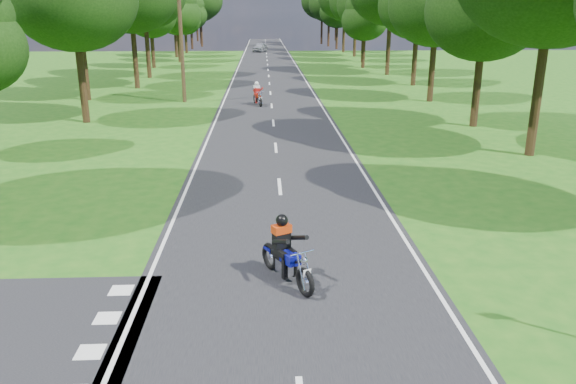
{
  "coord_description": "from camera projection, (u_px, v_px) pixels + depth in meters",
  "views": [
    {
      "loc": [
        -0.54,
        -11.18,
        6.01
      ],
      "look_at": [
        0.12,
        4.0,
        1.1
      ],
      "focal_mm": 35.0,
      "sensor_mm": 36.0,
      "label": 1
    }
  ],
  "objects": [
    {
      "name": "ground",
      "position": [
        290.0,
        294.0,
        12.5
      ],
      "size": [
        160.0,
        160.0,
        0.0
      ],
      "primitive_type": "plane",
      "color": "#1B5313",
      "rests_on": "ground"
    },
    {
      "name": "main_road",
      "position": [
        268.0,
        70.0,
        60.03
      ],
      "size": [
        7.0,
        140.0,
        0.02
      ],
      "primitive_type": "cube",
      "color": "black",
      "rests_on": "ground"
    },
    {
      "name": "distant_car",
      "position": [
        260.0,
        47.0,
        86.22
      ],
      "size": [
        2.64,
        4.31,
        1.37
      ],
      "primitive_type": "imported",
      "rotation": [
        0.0,
        0.0,
        -0.27
      ],
      "color": "#AFB2B7",
      "rests_on": "main_road"
    },
    {
      "name": "rider_near_blue",
      "position": [
        287.0,
        250.0,
        12.79
      ],
      "size": [
        1.47,
        1.99,
        1.6
      ],
      "primitive_type": null,
      "rotation": [
        0.0,
        0.0,
        0.49
      ],
      "color": "#0D118F",
      "rests_on": "main_road"
    },
    {
      "name": "rider_far_red",
      "position": [
        258.0,
        93.0,
        37.24
      ],
      "size": [
        1.05,
        1.95,
        1.54
      ],
      "primitive_type": null,
      "rotation": [
        0.0,
        0.0,
        0.24
      ],
      "color": "#B2280D",
      "rests_on": "main_road"
    },
    {
      "name": "telegraph_pole",
      "position": [
        181.0,
        41.0,
        37.61
      ],
      "size": [
        1.2,
        0.26,
        8.0
      ],
      "color": "#382616",
      "rests_on": "ground"
    },
    {
      "name": "road_markings",
      "position": [
        267.0,
        71.0,
        58.24
      ],
      "size": [
        7.4,
        140.0,
        0.01
      ],
      "color": "silver",
      "rests_on": "main_road"
    }
  ]
}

